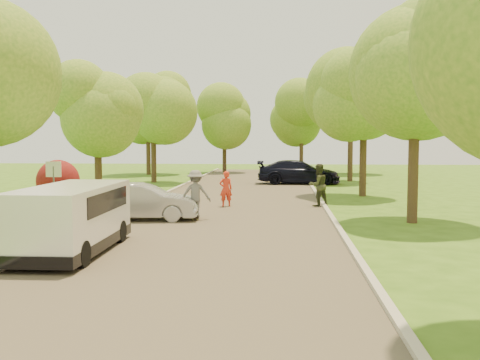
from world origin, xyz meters
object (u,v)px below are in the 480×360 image
(longboard, at_px, (196,217))
(person_olive, at_px, (318,185))
(street_sign, at_px, (54,179))
(skateboarder, at_px, (196,193))
(dark_sedan, at_px, (299,172))
(minivan, at_px, (72,218))
(person_striped, at_px, (226,189))
(silver_sedan, at_px, (142,202))

(longboard, relative_size, person_olive, 0.48)
(street_sign, height_order, skateboarder, street_sign)
(skateboarder, relative_size, person_olive, 0.91)
(dark_sedan, bearing_deg, minivan, 163.43)
(person_striped, bearing_deg, longboard, 62.52)
(street_sign, distance_m, silver_sedan, 3.19)
(silver_sedan, height_order, person_olive, person_olive)
(minivan, relative_size, dark_sedan, 0.87)
(street_sign, xyz_separation_m, person_olive, (9.60, 5.49, -0.63))
(silver_sedan, xyz_separation_m, person_striped, (2.62, 4.14, 0.11))
(person_olive, bearing_deg, minivan, 26.34)
(longboard, height_order, person_striped, person_striped)
(street_sign, relative_size, minivan, 0.46)
(street_sign, height_order, longboard, street_sign)
(longboard, height_order, person_olive, person_olive)
(silver_sedan, bearing_deg, dark_sedan, -25.25)
(street_sign, bearing_deg, person_striped, 41.99)
(person_olive, bearing_deg, silver_sedan, 5.18)
(dark_sedan, bearing_deg, longboard, 165.01)
(dark_sedan, relative_size, person_olive, 2.90)
(dark_sedan, distance_m, longboard, 16.70)
(silver_sedan, xyz_separation_m, person_olive, (6.66, 4.63, 0.27))
(person_olive, bearing_deg, person_striped, -22.67)
(longboard, relative_size, skateboarder, 0.52)
(dark_sedan, bearing_deg, person_olive, -177.78)
(skateboarder, bearing_deg, person_olive, -142.29)
(longboard, bearing_deg, minivan, 64.91)
(minivan, height_order, person_olive, person_olive)
(street_sign, xyz_separation_m, longboard, (4.84, 1.16, -1.47))
(skateboarder, height_order, person_striped, skateboarder)
(minivan, height_order, longboard, minivan)
(street_sign, height_order, silver_sedan, street_sign)
(person_olive, bearing_deg, skateboarder, 12.75)
(street_sign, distance_m, person_striped, 7.52)
(longboard, bearing_deg, person_olive, -142.29)
(silver_sedan, bearing_deg, skateboarder, -85.94)
(silver_sedan, xyz_separation_m, longboard, (1.91, 0.29, -0.58))
(silver_sedan, distance_m, dark_sedan, 17.54)
(longboard, bearing_deg, skateboarder, -4.63)
(longboard, height_order, skateboarder, skateboarder)
(minivan, height_order, skateboarder, skateboarder)
(person_striped, bearing_deg, skateboarder, 62.52)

